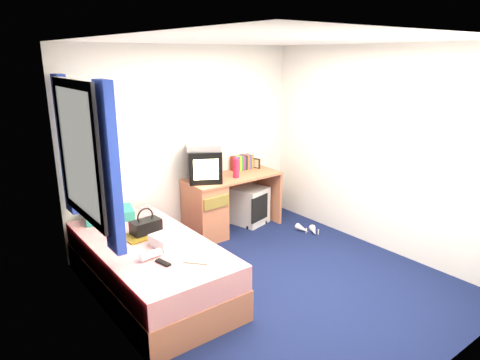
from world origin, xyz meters
TOP-DOWN VIEW (x-y plane):
  - ground at (0.00, 0.00)m, footprint 3.40×3.40m
  - room_shell at (0.00, 0.00)m, footprint 3.40×3.40m
  - bed at (-1.10, 0.63)m, footprint 1.01×2.00m
  - pillow at (-1.18, 1.43)m, footprint 0.57×0.43m
  - desk at (0.23, 1.44)m, footprint 1.30×0.55m
  - storage_cube at (0.82, 1.46)m, footprint 0.50×0.50m
  - crt_tv at (0.08, 1.44)m, footprint 0.53×0.52m
  - vcr at (0.08, 1.44)m, footprint 0.51×0.48m
  - book_row at (0.79, 1.60)m, footprint 0.31×0.13m
  - picture_frame at (1.00, 1.54)m, footprint 0.05×0.12m
  - pink_water_bottle at (0.48, 1.32)m, footprint 0.10×0.10m
  - aerosol_can at (0.36, 1.50)m, footprint 0.05×0.05m
  - handbag at (-1.03, 0.82)m, footprint 0.30×0.19m
  - towel at (-0.96, 0.47)m, footprint 0.34×0.30m
  - magazine at (-1.17, 0.79)m, footprint 0.23×0.30m
  - water_bottle at (-1.24, 0.29)m, footprint 0.21×0.09m
  - colour_swatch_fan at (-0.96, -0.01)m, footprint 0.19×0.21m
  - remote_control at (-1.20, 0.14)m, footprint 0.08×0.17m
  - window_assembly at (-1.55, 0.90)m, footprint 0.11×1.42m
  - white_heels at (1.21, 0.70)m, footprint 0.22×0.37m

SIDE VIEW (x-z plane):
  - ground at x=0.00m, z-range 0.00..0.00m
  - white_heels at x=1.21m, z-range -0.01..0.09m
  - storage_cube at x=0.82m, z-range 0.00..0.51m
  - bed at x=-1.10m, z-range 0.00..0.54m
  - desk at x=0.23m, z-range 0.03..0.78m
  - colour_swatch_fan at x=-0.96m, z-range 0.54..0.55m
  - magazine at x=-1.17m, z-range 0.54..0.55m
  - remote_control at x=-1.20m, z-range 0.54..0.56m
  - water_bottle at x=-1.24m, z-range 0.54..0.61m
  - towel at x=-0.96m, z-range 0.54..0.64m
  - pillow at x=-1.18m, z-range 0.54..0.65m
  - handbag at x=-1.03m, z-range 0.48..0.76m
  - picture_frame at x=1.00m, z-range 0.75..0.89m
  - aerosol_can at x=0.36m, z-range 0.75..0.91m
  - book_row at x=0.79m, z-range 0.75..0.95m
  - pink_water_bottle at x=0.48m, z-range 0.75..0.99m
  - crt_tv at x=0.08m, z-range 0.75..1.15m
  - vcr at x=0.08m, z-range 1.15..1.23m
  - window_assembly at x=-1.55m, z-range 0.72..2.12m
  - room_shell at x=0.00m, z-range -0.25..3.15m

